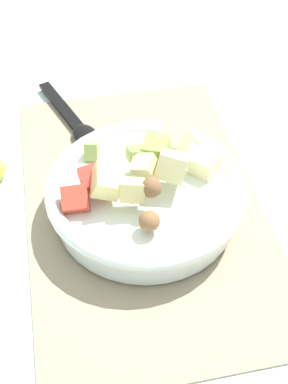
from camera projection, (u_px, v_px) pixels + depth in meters
name	position (u px, v px, depth m)	size (l,w,h in m)	color
ground_plane	(143.00, 205.00, 0.72)	(2.40, 2.40, 0.00)	silver
placemat	(143.00, 204.00, 0.71)	(0.51, 0.32, 0.01)	gray
salad_bowl	(144.00, 193.00, 0.68)	(0.26, 0.26, 0.11)	white
serving_spoon	(76.00, 123.00, 0.82)	(0.19, 0.09, 0.01)	black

